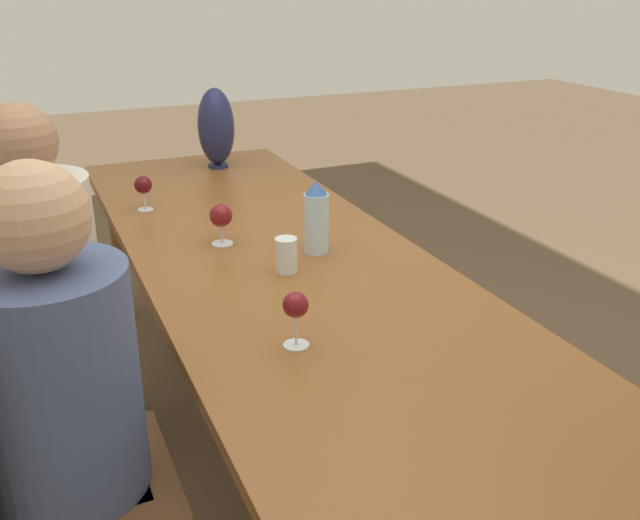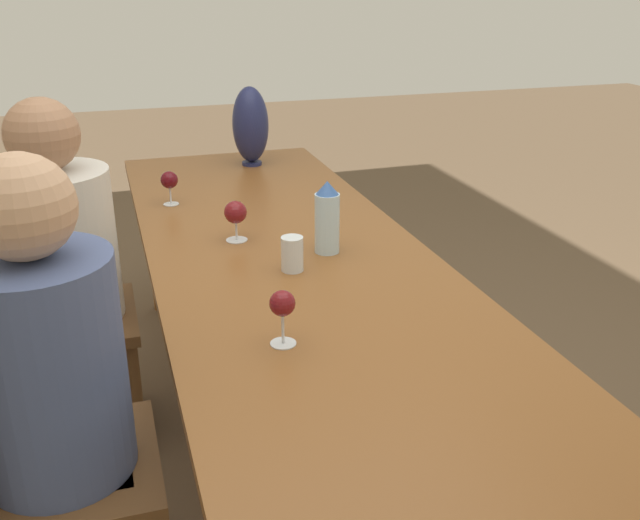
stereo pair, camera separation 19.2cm
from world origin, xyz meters
TOP-DOWN VIEW (x-y plane):
  - ground_plane at (0.00, 0.00)m, footprint 14.00×14.00m
  - dining_table at (0.00, 0.00)m, footprint 2.99×0.87m
  - water_bottle at (0.11, -0.11)m, footprint 0.08×0.08m
  - water_tumbler at (-0.00, 0.03)m, footprint 0.07×0.07m
  - vase at (1.24, -0.12)m, footprint 0.16×0.16m
  - wine_glass_0 at (-0.43, 0.17)m, footprint 0.06×0.06m
  - wine_glass_2 at (0.30, 0.14)m, footprint 0.07×0.07m
  - wine_glass_4 at (0.75, 0.30)m, footprint 0.07×0.07m
  - chair_near at (-0.39, 0.77)m, footprint 0.44×0.44m
  - chair_far at (0.43, 0.77)m, footprint 0.44×0.44m
  - person_near at (-0.39, 0.69)m, footprint 0.34×0.34m
  - person_far at (0.43, 0.68)m, footprint 0.37×0.37m

SIDE VIEW (x-z plane):
  - ground_plane at x=0.00m, z-range 0.00..0.00m
  - chair_near at x=-0.39m, z-range 0.04..1.01m
  - chair_far at x=0.43m, z-range 0.04..1.01m
  - person_far at x=0.43m, z-range 0.04..1.25m
  - person_near at x=-0.39m, z-range 0.05..1.28m
  - dining_table at x=0.00m, z-range 0.30..1.04m
  - water_tumbler at x=0.00m, z-range 0.73..0.84m
  - wine_glass_4 at x=0.75m, z-range 0.76..0.89m
  - wine_glass_2 at x=0.30m, z-range 0.76..0.90m
  - wine_glass_0 at x=-0.43m, z-range 0.77..0.91m
  - water_bottle at x=0.11m, z-range 0.73..0.96m
  - vase at x=1.24m, z-range 0.74..1.09m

